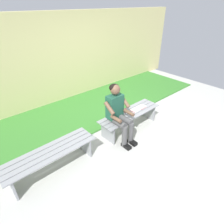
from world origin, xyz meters
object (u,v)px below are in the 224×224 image
at_px(bench_far, 51,156).
at_px(book_open, 139,108).
at_px(bench_near, 130,116).
at_px(person_seated, 119,112).
at_px(apple, 125,110).

relative_size(bench_far, book_open, 3.90).
height_order(bench_far, book_open, book_open).
xyz_separation_m(bench_near, person_seated, (0.46, 0.10, 0.35)).
relative_size(apple, book_open, 0.20).
bearing_deg(person_seated, bench_near, -167.85).
height_order(person_seated, book_open, person_seated).
distance_m(bench_near, bench_far, 1.94).
distance_m(person_seated, apple, 0.49).
bearing_deg(book_open, bench_near, -2.12).
relative_size(bench_far, person_seated, 1.32).
bearing_deg(book_open, person_seated, 6.10).
bearing_deg(bench_far, bench_near, 180.00).
relative_size(bench_far, apple, 19.33).
distance_m(bench_far, person_seated, 1.53).
height_order(bench_near, apple, apple).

